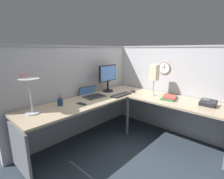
# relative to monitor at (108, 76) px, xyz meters

# --- Properties ---
(ground_plane) EXTENTS (6.80, 6.80, 0.00)m
(ground_plane) POSITION_rel_monitor_xyz_m (-0.16, -0.64, -1.02)
(ground_plane) COLOR #2D3842
(cubicle_wall_back) EXTENTS (2.57, 0.12, 1.58)m
(cubicle_wall_back) POSITION_rel_monitor_xyz_m (-0.52, 0.23, -0.23)
(cubicle_wall_back) COLOR #B2B2B7
(cubicle_wall_back) RESTS_ON ground
(cubicle_wall_right) EXTENTS (0.12, 2.37, 1.58)m
(cubicle_wall_right) POSITION_rel_monitor_xyz_m (0.71, -0.90, -0.23)
(cubicle_wall_right) COLOR #B2B2B7
(cubicle_wall_right) RESTS_ON ground
(desk) EXTENTS (2.35, 2.15, 0.73)m
(desk) POSITION_rel_monitor_xyz_m (-0.30, -0.69, -0.39)
(desk) COLOR tan
(desk) RESTS_ON ground
(monitor) EXTENTS (0.46, 0.20, 0.50)m
(monitor) POSITION_rel_monitor_xyz_m (0.00, 0.00, 0.00)
(monitor) COLOR black
(monitor) RESTS_ON desk
(laptop) EXTENTS (0.37, 0.41, 0.22)m
(laptop) POSITION_rel_monitor_xyz_m (-0.43, -0.01, -0.27)
(laptop) COLOR #38383D
(laptop) RESTS_ON desk
(keyboard) EXTENTS (0.43, 0.15, 0.02)m
(keyboard) POSITION_rel_monitor_xyz_m (-0.05, -0.38, -0.28)
(keyboard) COLOR #232326
(keyboard) RESTS_ON desk
(computer_mouse) EXTENTS (0.06, 0.10, 0.03)m
(computer_mouse) POSITION_rel_monitor_xyz_m (0.27, -0.40, -0.28)
(computer_mouse) COLOR black
(computer_mouse) RESTS_ON desk
(desk_lamp_dome) EXTENTS (0.24, 0.24, 0.44)m
(desk_lamp_dome) POSITION_rel_monitor_xyz_m (-1.46, -0.09, 0.07)
(desk_lamp_dome) COLOR #B7BABF
(desk_lamp_dome) RESTS_ON desk
(pen_cup) EXTENTS (0.08, 0.08, 0.18)m
(pen_cup) POSITION_rel_monitor_xyz_m (-1.06, -0.07, -0.24)
(pen_cup) COLOR navy
(pen_cup) RESTS_ON desk
(cell_phone) EXTENTS (0.08, 0.15, 0.01)m
(cell_phone) POSITION_rel_monitor_xyz_m (-0.81, -0.25, -0.29)
(cell_phone) COLOR black
(cell_phone) RESTS_ON desk
(office_phone) EXTENTS (0.19, 0.21, 0.11)m
(office_phone) POSITION_rel_monitor_xyz_m (0.37, -1.64, -0.26)
(office_phone) COLOR #232326
(office_phone) RESTS_ON desk
(book_stack) EXTENTS (0.32, 0.27, 0.04)m
(book_stack) POSITION_rel_monitor_xyz_m (0.32, -1.08, -0.27)
(book_stack) COLOR #3F7F4C
(book_stack) RESTS_ON desk
(desk_lamp_paper) EXTENTS (0.13, 0.13, 0.53)m
(desk_lamp_paper) POSITION_rel_monitor_xyz_m (0.34, -0.77, 0.09)
(desk_lamp_paper) COLOR #B7BABF
(desk_lamp_paper) RESTS_ON desk
(wall_clock) EXTENTS (0.04, 0.22, 0.22)m
(wall_clock) POSITION_rel_monitor_xyz_m (0.66, -0.80, 0.16)
(wall_clock) COLOR olive
(pinned_note_leftmost) EXTENTS (0.07, 0.00, 0.07)m
(pinned_note_leftmost) POSITION_rel_monitor_xyz_m (-0.28, 0.18, 0.03)
(pinned_note_leftmost) COLOR #99B7E5
(pinned_note_middle) EXTENTS (0.09, 0.00, 0.07)m
(pinned_note_middle) POSITION_rel_monitor_xyz_m (-1.41, 0.18, 0.15)
(pinned_note_middle) COLOR pink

